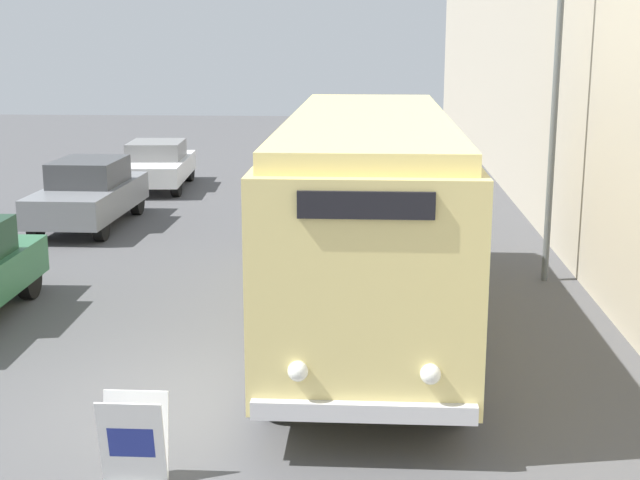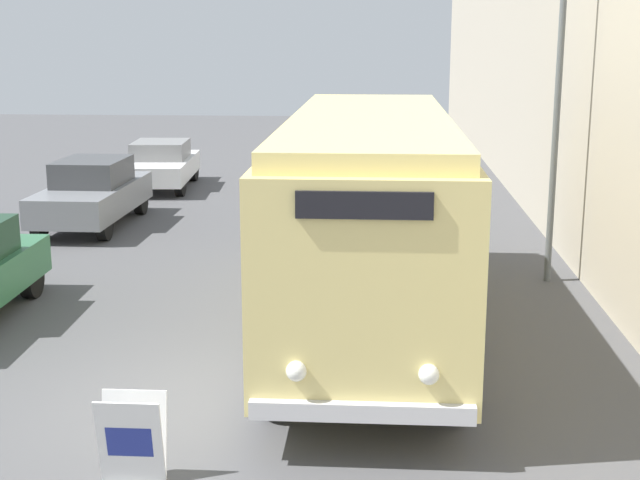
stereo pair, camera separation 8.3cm
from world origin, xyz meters
name	(u,v)px [view 2 (the right image)]	position (x,y,z in m)	size (l,w,h in m)	color
ground_plane	(189,408)	(0.00, 0.00, 0.00)	(80.00, 80.00, 0.00)	#4C4C4F
building_wall_right	(563,42)	(6.26, 10.00, 4.33)	(0.30, 60.00, 8.67)	#B2A893
vintage_bus	(369,210)	(2.17, 3.26, 1.89)	(2.51, 9.44, 3.34)	black
sign_board	(132,441)	(-0.17, -1.90, 0.46)	(0.68, 0.36, 0.96)	gray
streetlamp	(560,52)	(5.48, 6.21, 4.21)	(0.36, 0.36, 6.50)	#595E60
parked_car_mid	(93,193)	(-4.54, 10.45, 0.81)	(1.79, 4.41, 1.60)	black
parked_car_far	(161,164)	(-4.21, 15.88, 0.72)	(2.09, 4.23, 1.40)	black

